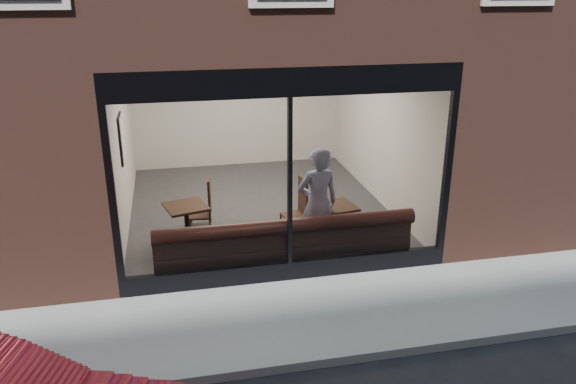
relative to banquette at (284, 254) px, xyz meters
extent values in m
plane|color=black|center=(0.00, -2.45, -0.23)|extent=(120.00, 120.00, 0.00)
cube|color=gray|center=(0.00, -1.45, -0.22)|extent=(40.00, 2.00, 0.01)
cube|color=gray|center=(0.00, -2.50, -0.17)|extent=(40.00, 0.10, 0.12)
cube|color=brown|center=(-3.75, 5.55, 1.38)|extent=(2.50, 12.00, 3.20)
cube|color=brown|center=(3.75, 5.55, 1.38)|extent=(2.50, 12.00, 3.20)
cube|color=brown|center=(0.00, 8.55, 1.38)|extent=(5.00, 6.00, 3.20)
plane|color=#2D2D30|center=(0.00, 2.55, -0.21)|extent=(6.00, 6.00, 0.00)
plane|color=white|center=(0.00, 2.55, 2.97)|extent=(6.00, 6.00, 0.00)
plane|color=silver|center=(0.00, 5.54, 1.37)|extent=(5.00, 0.00, 5.00)
plane|color=silver|center=(-2.49, 2.55, 1.37)|extent=(0.00, 6.00, 6.00)
plane|color=silver|center=(2.49, 2.55, 1.37)|extent=(0.00, 6.00, 6.00)
cube|color=black|center=(0.00, -0.40, -0.08)|extent=(5.00, 0.10, 0.30)
cube|color=black|center=(0.00, -0.40, 2.77)|extent=(5.00, 0.10, 0.40)
cube|color=black|center=(0.00, -0.40, 1.32)|extent=(0.06, 0.10, 2.50)
plane|color=white|center=(0.00, -0.43, 1.33)|extent=(4.80, 0.00, 4.80)
cube|color=#351314|center=(0.00, 0.00, 0.00)|extent=(4.00, 0.55, 0.45)
imported|color=#9199C2|center=(0.61, 0.28, 0.71)|extent=(0.72, 0.51, 1.86)
cube|color=black|center=(-1.46, 1.07, 0.52)|extent=(0.81, 0.81, 0.04)
cube|color=black|center=(1.01, 0.55, 0.52)|extent=(0.70, 0.70, 0.04)
cube|color=black|center=(-1.20, 1.86, 0.01)|extent=(0.44, 0.44, 0.04)
cube|color=black|center=(0.48, 1.48, 0.01)|extent=(0.45, 0.45, 0.04)
cube|color=white|center=(-2.45, 2.15, 1.46)|extent=(0.02, 0.59, 0.79)
camera|label=1|loc=(-1.62, -7.79, 4.01)|focal=35.00mm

